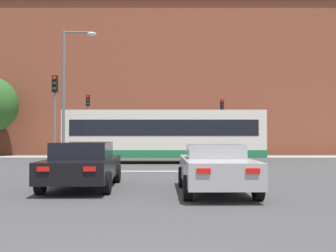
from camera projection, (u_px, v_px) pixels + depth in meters
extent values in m
cube|color=silver|center=(157.00, 171.00, 18.90)|extent=(7.49, 0.30, 0.01)
cube|color=#A09B91|center=(162.00, 157.00, 31.40)|extent=(68.32, 2.50, 0.01)
cube|color=brown|center=(164.00, 84.00, 40.30)|extent=(38.22, 11.30, 12.92)
cube|color=#42444C|center=(164.00, 9.00, 40.45)|extent=(38.98, 11.75, 1.61)
cube|color=brown|center=(40.00, 0.00, 42.96)|extent=(0.90, 0.90, 1.82)
cube|color=black|center=(85.00, 168.00, 12.99)|extent=(1.99, 4.64, 0.60)
cube|color=black|center=(85.00, 150.00, 12.96)|extent=(1.67, 2.11, 0.49)
cylinder|color=black|center=(66.00, 173.00, 14.39)|extent=(0.23, 0.64, 0.64)
cylinder|color=black|center=(119.00, 173.00, 14.43)|extent=(0.23, 0.64, 0.64)
cylinder|color=black|center=(42.00, 183.00, 11.54)|extent=(0.23, 0.64, 0.64)
cylinder|color=black|center=(109.00, 183.00, 11.57)|extent=(0.23, 0.64, 0.64)
cube|color=red|center=(45.00, 169.00, 10.66)|extent=(0.32, 0.06, 0.12)
cube|color=red|center=(92.00, 169.00, 10.68)|extent=(0.32, 0.06, 0.12)
cube|color=#9E9EA3|center=(218.00, 170.00, 11.82)|extent=(1.90, 4.40, 0.66)
cube|color=#9E9EA3|center=(217.00, 151.00, 11.94)|extent=(1.60, 1.34, 0.39)
cylinder|color=black|center=(184.00, 177.00, 13.15)|extent=(0.23, 0.64, 0.64)
cylinder|color=black|center=(240.00, 177.00, 13.18)|extent=(0.23, 0.64, 0.64)
cylinder|color=black|center=(190.00, 188.00, 10.45)|extent=(0.23, 0.64, 0.64)
cylinder|color=black|center=(260.00, 188.00, 10.47)|extent=(0.23, 0.64, 0.64)
cube|color=red|center=(206.00, 171.00, 9.61)|extent=(0.32, 0.06, 0.12)
cube|color=red|center=(255.00, 171.00, 9.62)|extent=(0.32, 0.06, 0.12)
cube|color=silver|center=(166.00, 134.00, 24.52)|extent=(11.41, 2.53, 2.68)
cube|color=#1E7042|center=(166.00, 153.00, 24.49)|extent=(11.43, 2.55, 0.44)
cube|color=black|center=(166.00, 128.00, 24.52)|extent=(10.49, 2.56, 0.90)
cylinder|color=black|center=(224.00, 153.00, 25.69)|extent=(1.00, 0.28, 1.00)
cylinder|color=black|center=(230.00, 155.00, 23.26)|extent=(1.00, 0.28, 1.00)
cylinder|color=black|center=(109.00, 153.00, 25.72)|extent=(1.00, 0.28, 1.00)
cylinder|color=black|center=(102.00, 155.00, 23.29)|extent=(1.00, 0.28, 1.00)
cylinder|color=slate|center=(90.00, 131.00, 30.81)|extent=(0.12, 0.12, 3.76)
cube|color=black|center=(90.00, 100.00, 30.85)|extent=(0.26, 0.20, 0.80)
sphere|color=red|center=(90.00, 97.00, 30.73)|extent=(0.17, 0.17, 0.17)
sphere|color=black|center=(90.00, 100.00, 30.72)|extent=(0.17, 0.17, 0.17)
sphere|color=black|center=(90.00, 104.00, 30.72)|extent=(0.17, 0.17, 0.17)
cylinder|color=slate|center=(224.00, 134.00, 31.02)|extent=(0.12, 0.12, 3.44)
cube|color=black|center=(224.00, 105.00, 31.07)|extent=(0.26, 0.20, 0.80)
sphere|color=red|center=(224.00, 101.00, 30.94)|extent=(0.17, 0.17, 0.17)
sphere|color=black|center=(224.00, 105.00, 30.94)|extent=(0.17, 0.17, 0.17)
sphere|color=black|center=(224.00, 108.00, 30.93)|extent=(0.17, 0.17, 0.17)
cylinder|color=slate|center=(57.00, 131.00, 20.13)|extent=(0.12, 0.12, 3.68)
cube|color=black|center=(57.00, 84.00, 20.18)|extent=(0.26, 0.20, 0.80)
sphere|color=red|center=(56.00, 78.00, 20.05)|extent=(0.17, 0.17, 0.17)
sphere|color=black|center=(56.00, 84.00, 20.05)|extent=(0.17, 0.17, 0.17)
sphere|color=black|center=(56.00, 89.00, 20.04)|extent=(0.17, 0.17, 0.17)
cylinder|color=slate|center=(66.00, 97.00, 22.65)|extent=(0.16, 0.16, 7.33)
cylinder|color=slate|center=(80.00, 32.00, 22.72)|extent=(1.50, 0.10, 0.10)
ellipsoid|color=#B2B2B7|center=(94.00, 34.00, 22.71)|extent=(0.50, 0.36, 0.22)
cylinder|color=#333851|center=(259.00, 151.00, 31.85)|extent=(0.13, 0.13, 0.87)
cylinder|color=#333851|center=(258.00, 151.00, 31.71)|extent=(0.13, 0.13, 0.87)
cube|color=#336B38|center=(259.00, 140.00, 31.79)|extent=(0.41, 0.45, 0.69)
sphere|color=tan|center=(259.00, 134.00, 31.80)|extent=(0.26, 0.26, 0.26)
cylinder|color=brown|center=(105.00, 150.00, 32.13)|extent=(0.13, 0.13, 0.88)
cylinder|color=brown|center=(103.00, 150.00, 32.14)|extent=(0.13, 0.13, 0.88)
cube|color=#336B38|center=(104.00, 140.00, 32.15)|extent=(0.40, 0.22, 0.70)
sphere|color=tan|center=(104.00, 134.00, 32.16)|extent=(0.26, 0.26, 0.26)
cylinder|color=black|center=(73.00, 152.00, 30.85)|extent=(0.13, 0.13, 0.81)
cylinder|color=black|center=(71.00, 152.00, 30.76)|extent=(0.13, 0.13, 0.81)
cube|color=navy|center=(72.00, 142.00, 30.82)|extent=(0.45, 0.41, 0.64)
sphere|color=tan|center=(72.00, 136.00, 30.83)|extent=(0.24, 0.24, 0.24)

